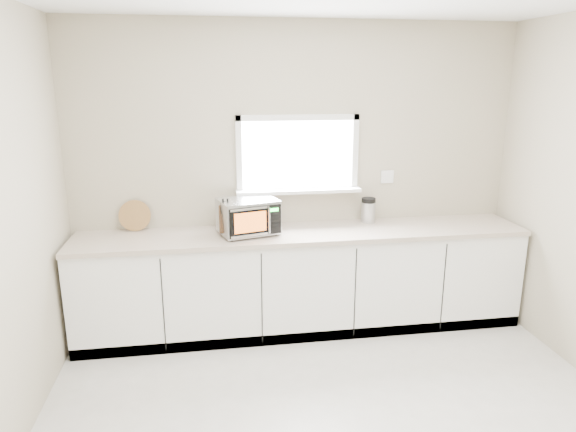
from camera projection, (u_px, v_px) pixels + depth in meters
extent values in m
cube|color=#B8AD92|center=(297.00, 176.00, 4.65)|extent=(4.00, 0.02, 2.70)
cube|color=white|center=(298.00, 154.00, 4.58)|extent=(1.00, 0.02, 0.60)
cube|color=white|center=(299.00, 191.00, 4.60)|extent=(1.12, 0.16, 0.03)
cube|color=white|center=(298.00, 118.00, 4.48)|extent=(1.10, 0.04, 0.05)
cube|color=white|center=(298.00, 190.00, 4.65)|extent=(1.10, 0.04, 0.05)
cube|color=white|center=(239.00, 156.00, 4.49)|extent=(0.05, 0.04, 0.70)
cube|color=white|center=(355.00, 153.00, 4.65)|extent=(0.05, 0.04, 0.70)
cube|color=white|center=(387.00, 177.00, 4.77)|extent=(0.12, 0.01, 0.12)
cube|color=white|center=(303.00, 282.00, 4.60)|extent=(3.92, 0.60, 0.88)
cube|color=#C0AC9F|center=(303.00, 233.00, 4.47)|extent=(3.92, 0.64, 0.04)
cylinder|color=black|center=(232.00, 240.00, 4.19)|extent=(0.02, 0.02, 0.01)
cylinder|color=black|center=(221.00, 231.00, 4.44)|extent=(0.02, 0.02, 0.01)
cylinder|color=black|center=(276.00, 234.00, 4.35)|extent=(0.02, 0.02, 0.01)
cylinder|color=black|center=(263.00, 226.00, 4.59)|extent=(0.02, 0.02, 0.01)
cube|color=#ADAFB4|center=(248.00, 216.00, 4.35)|extent=(0.54, 0.47, 0.28)
cube|color=black|center=(256.00, 221.00, 4.19)|extent=(0.44, 0.13, 0.25)
cube|color=orange|center=(250.00, 222.00, 4.17)|extent=(0.27, 0.08, 0.17)
cylinder|color=silver|center=(269.00, 221.00, 4.22)|extent=(0.02, 0.02, 0.22)
cube|color=black|center=(274.00, 219.00, 4.25)|extent=(0.11, 0.04, 0.24)
cube|color=#19FF33|center=(274.00, 210.00, 4.23)|extent=(0.08, 0.02, 0.03)
cube|color=silver|center=(248.00, 200.00, 4.32)|extent=(0.54, 0.47, 0.01)
cube|color=#482C1A|center=(225.00, 219.00, 4.33)|extent=(0.11, 0.23, 0.27)
cube|color=black|center=(221.00, 208.00, 4.25)|extent=(0.02, 0.05, 0.10)
cube|color=black|center=(225.00, 207.00, 4.25)|extent=(0.02, 0.05, 0.10)
cube|color=black|center=(229.00, 209.00, 4.26)|extent=(0.02, 0.05, 0.10)
cube|color=black|center=(223.00, 205.00, 4.24)|extent=(0.02, 0.05, 0.10)
cube|color=black|center=(228.00, 204.00, 4.25)|extent=(0.02, 0.05, 0.10)
cylinder|color=#AE7843|center=(135.00, 216.00, 4.45)|extent=(0.27, 0.06, 0.27)
cylinder|color=#ADAFB4|center=(368.00, 212.00, 4.73)|extent=(0.16, 0.16, 0.19)
cylinder|color=black|center=(369.00, 200.00, 4.70)|extent=(0.16, 0.16, 0.04)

